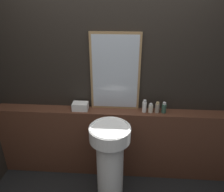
{
  "coord_description": "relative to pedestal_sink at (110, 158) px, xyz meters",
  "views": [
    {
      "loc": [
        0.14,
        -1.11,
        2.16
      ],
      "look_at": [
        -0.01,
        1.06,
        1.15
      ],
      "focal_mm": 35.0,
      "sensor_mm": 36.0,
      "label": 1
    }
  ],
  "objects": [
    {
      "name": "shampoo_bottle",
      "position": [
        0.37,
        0.4,
        0.44
      ],
      "size": [
        0.05,
        0.05,
        0.15
      ],
      "color": "white",
      "rests_on": "vanity_counter"
    },
    {
      "name": "lotion_bottle",
      "position": [
        0.52,
        0.4,
        0.43
      ],
      "size": [
        0.05,
        0.05,
        0.13
      ],
      "color": "gray",
      "rests_on": "vanity_counter"
    },
    {
      "name": "towel_stack",
      "position": [
        -0.38,
        0.4,
        0.41
      ],
      "size": [
        0.18,
        0.12,
        0.09
      ],
      "color": "white",
      "rests_on": "vanity_counter"
    },
    {
      "name": "vanity_counter",
      "position": [
        0.01,
        0.4,
        -0.09
      ],
      "size": [
        2.87,
        0.19,
        0.92
      ],
      "color": "#512D1E",
      "rests_on": "ground_plane"
    },
    {
      "name": "conditioner_bottle",
      "position": [
        0.44,
        0.4,
        0.42
      ],
      "size": [
        0.05,
        0.05,
        0.11
      ],
      "color": "beige",
      "rests_on": "vanity_counter"
    },
    {
      "name": "body_wash_bottle",
      "position": [
        0.6,
        0.4,
        0.43
      ],
      "size": [
        0.05,
        0.05,
        0.13
      ],
      "color": "#2D4C3D",
      "rests_on": "vanity_counter"
    },
    {
      "name": "wall_back",
      "position": [
        0.01,
        0.53,
        0.7
      ],
      "size": [
        8.0,
        0.06,
        2.5
      ],
      "color": "black",
      "rests_on": "ground_plane"
    },
    {
      "name": "pedestal_sink",
      "position": [
        0.0,
        0.0,
        0.0
      ],
      "size": [
        0.43,
        0.43,
        0.95
      ],
      "color": "white",
      "rests_on": "ground_plane"
    },
    {
      "name": "mirror",
      "position": [
        0.02,
        0.48,
        0.82
      ],
      "size": [
        0.56,
        0.03,
        0.9
      ],
      "color": "#937047",
      "rests_on": "vanity_counter"
    }
  ]
}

